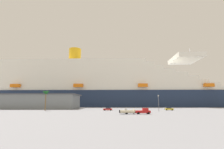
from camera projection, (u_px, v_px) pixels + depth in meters
ground_plane at (109, 109)px, 118.92m from camera, size 600.00×600.00×0.00m
cruise_ship at (110, 88)px, 170.26m from camera, size 280.96×42.48×62.75m
terminal_building at (32, 101)px, 119.64m from camera, size 63.42×30.06×9.58m
pickup_truck at (143, 111)px, 67.53m from camera, size 5.81×2.85×2.20m
small_boat_on_trailer at (129, 111)px, 67.21m from camera, size 7.38×2.88×2.15m
palm_tree at (46, 94)px, 95.68m from camera, size 3.10×3.28×10.46m
street_lamp at (159, 101)px, 85.40m from camera, size 0.56×0.56×7.71m
parked_car_yellow_taxi at (169, 109)px, 96.75m from camera, size 4.44×2.36×1.58m
parked_car_red_hatchback at (108, 109)px, 94.56m from camera, size 5.02×2.74×1.58m
parked_car_silver_sedan at (168, 108)px, 106.59m from camera, size 4.81×2.29×1.58m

